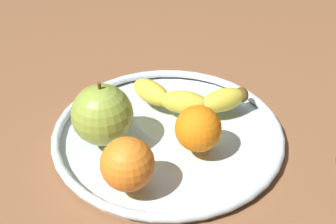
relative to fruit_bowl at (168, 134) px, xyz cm
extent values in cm
cube|color=brown|center=(0.00, 0.00, -2.92)|extent=(159.06, 159.06, 4.00)
cylinder|color=silver|center=(0.00, 0.00, -0.62)|extent=(31.29, 31.29, 0.60)
torus|color=silver|center=(0.00, 0.00, 0.28)|extent=(32.59, 32.59, 1.20)
ellipsoid|color=yellow|center=(-5.45, 4.71, 2.56)|extent=(7.76, 5.30, 3.36)
ellipsoid|color=yellow|center=(0.15, 4.75, 2.56)|extent=(7.77, 5.39, 3.36)
ellipsoid|color=yellow|center=(4.70, 8.01, 2.56)|extent=(6.93, 7.68, 3.36)
ellipsoid|color=brown|center=(6.60, 10.57, 2.56)|extent=(3.08, 3.01, 2.35)
sphere|color=#96AD3F|center=(-6.54, -6.06, 5.02)|extent=(8.27, 8.27, 8.27)
cylinder|color=#593819|center=(-6.54, -6.06, 9.36)|extent=(0.44, 0.44, 1.20)
sphere|color=orange|center=(1.03, -11.73, 4.19)|extent=(6.61, 6.61, 6.61)
sphere|color=orange|center=(5.25, -1.38, 3.97)|extent=(6.17, 6.17, 6.17)
camera|label=1|loc=(25.59, -46.21, 43.02)|focal=51.54mm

